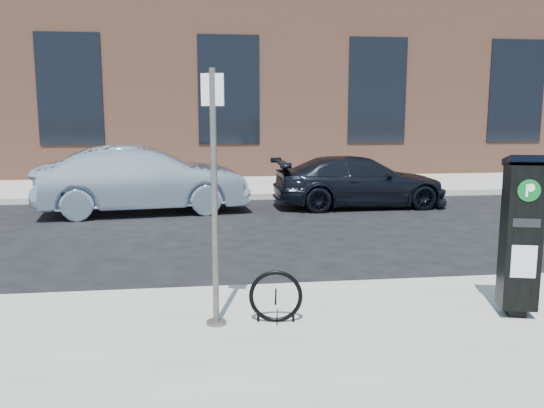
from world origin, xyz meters
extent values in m
plane|color=black|center=(0.00, 0.00, 0.00)|extent=(120.00, 120.00, 0.00)
cube|color=gray|center=(0.00, 14.00, 0.07)|extent=(60.00, 12.00, 0.15)
cube|color=#9E9B93|center=(0.00, -0.02, 0.07)|extent=(60.00, 0.12, 0.16)
cube|color=#9E9B93|center=(0.00, 8.02, 0.07)|extent=(60.00, 0.12, 0.16)
cube|color=brown|center=(0.00, 17.00, 4.00)|extent=(28.00, 10.00, 8.00)
cube|color=black|center=(-5.00, 11.98, 3.00)|extent=(2.00, 0.06, 3.50)
cube|color=black|center=(0.00, 11.98, 3.00)|extent=(2.00, 0.06, 3.50)
cube|color=black|center=(5.00, 11.98, 3.00)|extent=(2.00, 0.06, 3.50)
cube|color=black|center=(10.00, 11.98, 3.00)|extent=(2.00, 0.06, 3.50)
cube|color=black|center=(2.38, -1.43, 0.20)|extent=(0.23, 0.23, 0.09)
cube|color=black|center=(2.38, -1.43, 1.03)|extent=(0.44, 0.41, 1.58)
cube|color=black|center=(2.38, -1.43, 1.86)|extent=(0.49, 0.45, 0.15)
cylinder|color=#07531B|center=(2.33, -1.59, 1.56)|extent=(0.23, 0.07, 0.23)
cube|color=white|center=(2.33, -1.59, 1.56)|extent=(0.08, 0.03, 0.13)
cube|color=silver|center=(2.33, -1.59, 0.80)|extent=(0.25, 0.07, 0.35)
cube|color=black|center=(2.33, -1.59, 1.22)|extent=(0.27, 0.08, 0.09)
cylinder|color=#524E48|center=(-0.92, -1.27, 0.17)|extent=(0.21, 0.21, 0.03)
cylinder|color=#524E48|center=(-0.92, -1.27, 1.48)|extent=(0.06, 0.06, 2.65)
cube|color=silver|center=(-0.92, -1.27, 2.59)|extent=(0.23, 0.10, 0.32)
torus|color=black|center=(-0.28, -1.29, 0.43)|extent=(0.57, 0.13, 0.57)
cylinder|color=black|center=(-0.47, -1.26, 0.21)|extent=(0.03, 0.03, 0.11)
cylinder|color=black|center=(-0.10, -1.32, 0.21)|extent=(0.03, 0.03, 0.11)
imported|color=#879AAC|center=(-2.33, 6.40, 0.78)|extent=(4.91, 2.20, 1.56)
imported|color=black|center=(2.90, 6.58, 0.62)|extent=(4.32, 1.82, 1.24)
camera|label=1|loc=(-1.09, -7.11, 2.41)|focal=38.00mm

